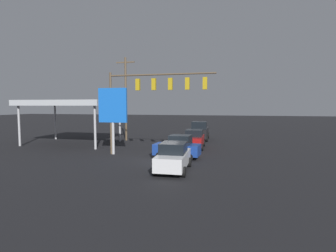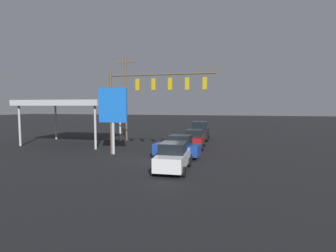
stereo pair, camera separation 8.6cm
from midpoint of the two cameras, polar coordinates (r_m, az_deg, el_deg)
ground_plane at (r=21.33m, az=-1.38°, el=-7.46°), size 200.00×200.00×0.00m
traffic_signal_assembly at (r=22.80m, az=-3.42°, el=7.72°), size 9.43×0.43×7.35m
utility_pole at (r=33.46m, az=-9.25°, el=6.23°), size 2.40×0.26×10.37m
gas_station_canopy at (r=32.22m, az=-20.23°, el=4.62°), size 10.30×7.30×5.00m
price_sign at (r=24.10m, az=-12.04°, el=3.94°), size 2.68×0.27×5.97m
sedan_waiting at (r=17.77m, az=1.05°, el=-6.75°), size 2.17×4.46×1.93m
sedan_far at (r=27.29m, az=5.64°, el=-2.83°), size 2.17×4.46×1.93m
pickup_parked at (r=33.91m, az=6.83°, el=-1.15°), size 2.40×5.26×2.40m
hatchback_crossing at (r=21.89m, az=2.03°, el=-4.64°), size 3.90×2.16×1.97m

